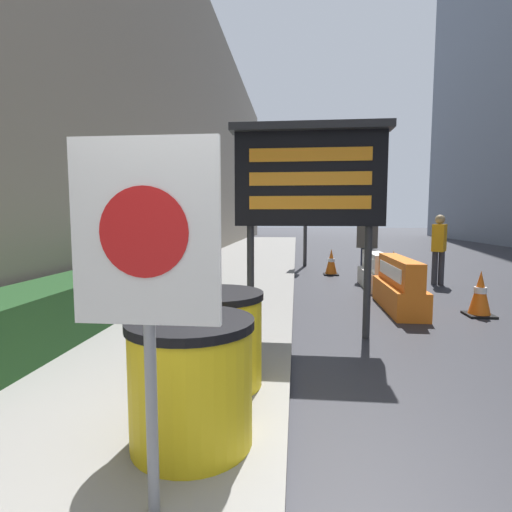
{
  "coord_description": "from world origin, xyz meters",
  "views": [
    {
      "loc": [
        0.05,
        -2.2,
        1.66
      ],
      "look_at": [
        -0.79,
        6.06,
        0.84
      ],
      "focal_mm": 28.0,
      "sensor_mm": 36.0,
      "label": 1
    }
  ],
  "objects_px": {
    "jersey_barrier_orange_near": "(399,287)",
    "traffic_cone_far": "(393,265)",
    "traffic_cone_mid": "(331,262)",
    "barrel_drum_foreground": "(191,381)",
    "message_board": "(309,179)",
    "traffic_light_near_curb": "(306,178)",
    "traffic_cone_near": "(480,294)",
    "pedestrian_worker": "(367,241)",
    "pedestrian_passerby": "(439,244)",
    "warning_sign": "(146,256)",
    "jersey_barrier_white": "(375,272)",
    "barrel_drum_middle": "(217,338)"
  },
  "relations": [
    {
      "from": "jersey_barrier_white",
      "to": "traffic_cone_near",
      "type": "bearing_deg",
      "value": -64.65
    },
    {
      "from": "jersey_barrier_orange_near",
      "to": "barrel_drum_foreground",
      "type": "bearing_deg",
      "value": -118.1
    },
    {
      "from": "message_board",
      "to": "traffic_cone_mid",
      "type": "bearing_deg",
      "value": 82.11
    },
    {
      "from": "pedestrian_passerby",
      "to": "traffic_light_near_curb",
      "type": "bearing_deg",
      "value": 71.69
    },
    {
      "from": "jersey_barrier_white",
      "to": "traffic_cone_mid",
      "type": "relative_size",
      "value": 2.24
    },
    {
      "from": "traffic_cone_mid",
      "to": "barrel_drum_foreground",
      "type": "bearing_deg",
      "value": -100.75
    },
    {
      "from": "jersey_barrier_white",
      "to": "warning_sign",
      "type": "bearing_deg",
      "value": -108.59
    },
    {
      "from": "barrel_drum_middle",
      "to": "message_board",
      "type": "distance_m",
      "value": 2.7
    },
    {
      "from": "pedestrian_passerby",
      "to": "traffic_cone_far",
      "type": "bearing_deg",
      "value": 78.37
    },
    {
      "from": "jersey_barrier_white",
      "to": "traffic_light_near_curb",
      "type": "bearing_deg",
      "value": 111.69
    },
    {
      "from": "jersey_barrier_white",
      "to": "pedestrian_passerby",
      "type": "xyz_separation_m",
      "value": [
        1.6,
        0.54,
        0.64
      ]
    },
    {
      "from": "barrel_drum_foreground",
      "to": "traffic_cone_mid",
      "type": "bearing_deg",
      "value": 79.25
    },
    {
      "from": "barrel_drum_foreground",
      "to": "jersey_barrier_orange_near",
      "type": "relative_size",
      "value": 0.43
    },
    {
      "from": "barrel_drum_middle",
      "to": "jersey_barrier_orange_near",
      "type": "xyz_separation_m",
      "value": [
        2.56,
        3.8,
        -0.15
      ]
    },
    {
      "from": "jersey_barrier_white",
      "to": "traffic_cone_mid",
      "type": "distance_m",
      "value": 2.15
    },
    {
      "from": "barrel_drum_middle",
      "to": "jersey_barrier_white",
      "type": "distance_m",
      "value": 6.52
    },
    {
      "from": "warning_sign",
      "to": "jersey_barrier_white",
      "type": "bearing_deg",
      "value": 71.41
    },
    {
      "from": "message_board",
      "to": "pedestrian_worker",
      "type": "bearing_deg",
      "value": 71.82
    },
    {
      "from": "warning_sign",
      "to": "traffic_cone_near",
      "type": "relative_size",
      "value": 2.49
    },
    {
      "from": "barrel_drum_foreground",
      "to": "jersey_barrier_white",
      "type": "xyz_separation_m",
      "value": [
        2.54,
        6.95,
        -0.19
      ]
    },
    {
      "from": "traffic_light_near_curb",
      "to": "pedestrian_passerby",
      "type": "xyz_separation_m",
      "value": [
        3.15,
        -3.35,
        -1.93
      ]
    },
    {
      "from": "message_board",
      "to": "pedestrian_passerby",
      "type": "distance_m",
      "value": 5.74
    },
    {
      "from": "warning_sign",
      "to": "barrel_drum_foreground",
      "type": "bearing_deg",
      "value": 87.69
    },
    {
      "from": "barrel_drum_middle",
      "to": "traffic_cone_near",
      "type": "xyz_separation_m",
      "value": [
        3.78,
        3.41,
        -0.18
      ]
    },
    {
      "from": "warning_sign",
      "to": "traffic_cone_far",
      "type": "bearing_deg",
      "value": 69.78
    },
    {
      "from": "jersey_barrier_orange_near",
      "to": "traffic_cone_mid",
      "type": "xyz_separation_m",
      "value": [
        -0.84,
        4.18,
        -0.04
      ]
    },
    {
      "from": "barrel_drum_foreground",
      "to": "warning_sign",
      "type": "relative_size",
      "value": 0.45
    },
    {
      "from": "traffic_cone_mid",
      "to": "traffic_light_near_curb",
      "type": "xyz_separation_m",
      "value": [
        -0.71,
        1.91,
        2.58
      ]
    },
    {
      "from": "traffic_cone_near",
      "to": "pedestrian_worker",
      "type": "height_order",
      "value": "pedestrian_worker"
    },
    {
      "from": "jersey_barrier_white",
      "to": "jersey_barrier_orange_near",
      "type": "bearing_deg",
      "value": -90.0
    },
    {
      "from": "barrel_drum_middle",
      "to": "traffic_cone_near",
      "type": "relative_size",
      "value": 1.12
    },
    {
      "from": "barrel_drum_middle",
      "to": "pedestrian_passerby",
      "type": "distance_m",
      "value": 7.76
    },
    {
      "from": "barrel_drum_foreground",
      "to": "barrel_drum_middle",
      "type": "relative_size",
      "value": 1.0
    },
    {
      "from": "jersey_barrier_orange_near",
      "to": "barrel_drum_middle",
      "type": "bearing_deg",
      "value": -123.95
    },
    {
      "from": "barrel_drum_middle",
      "to": "pedestrian_worker",
      "type": "relative_size",
      "value": 0.48
    },
    {
      "from": "traffic_cone_mid",
      "to": "jersey_barrier_white",
      "type": "bearing_deg",
      "value": -66.96
    },
    {
      "from": "barrel_drum_foreground",
      "to": "jersey_barrier_white",
      "type": "relative_size",
      "value": 0.51
    },
    {
      "from": "barrel_drum_foreground",
      "to": "traffic_cone_near",
      "type": "height_order",
      "value": "barrel_drum_foreground"
    },
    {
      "from": "jersey_barrier_orange_near",
      "to": "traffic_cone_mid",
      "type": "relative_size",
      "value": 2.67
    },
    {
      "from": "warning_sign",
      "to": "traffic_cone_near",
      "type": "xyz_separation_m",
      "value": [
        3.79,
        5.05,
        -1.09
      ]
    },
    {
      "from": "traffic_cone_mid",
      "to": "pedestrian_worker",
      "type": "bearing_deg",
      "value": -50.75
    },
    {
      "from": "message_board",
      "to": "jersey_barrier_orange_near",
      "type": "relative_size",
      "value": 1.44
    },
    {
      "from": "jersey_barrier_orange_near",
      "to": "pedestrian_passerby",
      "type": "height_order",
      "value": "pedestrian_passerby"
    },
    {
      "from": "warning_sign",
      "to": "pedestrian_worker",
      "type": "distance_m",
      "value": 8.99
    },
    {
      "from": "barrel_drum_middle",
      "to": "warning_sign",
      "type": "relative_size",
      "value": 0.45
    },
    {
      "from": "barrel_drum_middle",
      "to": "pedestrian_passerby",
      "type": "relative_size",
      "value": 0.5
    },
    {
      "from": "warning_sign",
      "to": "message_board",
      "type": "height_order",
      "value": "message_board"
    },
    {
      "from": "pedestrian_worker",
      "to": "traffic_cone_far",
      "type": "bearing_deg",
      "value": 75.79
    },
    {
      "from": "jersey_barrier_orange_near",
      "to": "traffic_cone_far",
      "type": "distance_m",
      "value": 3.56
    },
    {
      "from": "warning_sign",
      "to": "jersey_barrier_orange_near",
      "type": "height_order",
      "value": "warning_sign"
    }
  ]
}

